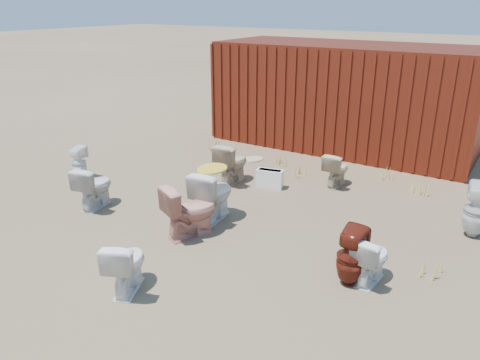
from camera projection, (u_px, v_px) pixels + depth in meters
The scene contains 22 objects.
ground at pixel (220, 224), 7.43m from camera, with size 100.00×100.00×0.00m, color brown.
shipping_container at pixel (345, 96), 11.08m from camera, with size 6.00×2.40×2.40m, color #55180E.
toilet_front_a at pixel (94, 187), 7.90m from camera, with size 0.42×0.73×0.75m, color silver.
toilet_front_pink at pixel (190, 211), 6.91m from camera, with size 0.46×0.81×0.82m, color tan.
toilet_front_c at pixel (126, 264), 5.61m from camera, with size 0.39×0.69×0.70m, color white.
toilet_front_maroon at pixel (351, 257), 5.72m from camera, with size 0.35×0.35×0.77m, color #5E1B10.
toilet_front_e at pixel (371, 259), 5.80m from camera, with size 0.36×0.63×0.64m, color white.
toilet_back_a at pixel (78, 163), 9.19m from camera, with size 0.30×0.31×0.67m, color white.
toilet_back_beige_left at pixel (232, 163), 8.99m from camera, with size 0.45×0.78×0.80m, color #BEA98B.
toilet_back_beige_right at pixel (336, 169), 8.85m from camera, with size 0.37×0.64×0.66m, color beige.
toilet_back_yellowlid at pixel (213, 195), 7.44m from camera, with size 0.48×0.83×0.85m, color white.
toilet_back_e at pixel (477, 210), 6.90m from camera, with size 0.38×0.38×0.84m, color silver.
yellow_lid at pixel (212, 169), 7.29m from camera, with size 0.43×0.54×0.03m, color yellow.
loose_tank at pixel (270, 179), 8.82m from camera, with size 0.50×0.20×0.35m, color white.
loose_lid_near at pixel (253, 159), 10.42m from camera, with size 0.38×0.49×0.02m, color #BEB389.
loose_lid_far at pixel (275, 178), 9.32m from camera, with size 0.36×0.47×0.02m, color beige.
weed_clump_a at pixel (215, 143), 11.10m from camera, with size 0.36×0.36×0.30m, color #CAB951.
weed_clump_b at pixel (296, 170), 9.41m from camera, with size 0.32×0.32×0.26m, color #CAB951.
weed_clump_c at pixel (422, 186), 8.55m from camera, with size 0.36×0.36×0.30m, color #CAB951.
weed_clump_d at pixel (282, 161), 10.01m from camera, with size 0.30×0.30×0.23m, color #CAB951.
weed_clump_e at pixel (391, 173), 9.24m from camera, with size 0.34×0.34×0.27m, color #CAB951.
weed_clump_f at pixel (433, 267), 5.99m from camera, with size 0.28×0.28×0.24m, color #CAB951.
Camera 1 is at (3.90, -5.44, 3.31)m, focal length 35.00 mm.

